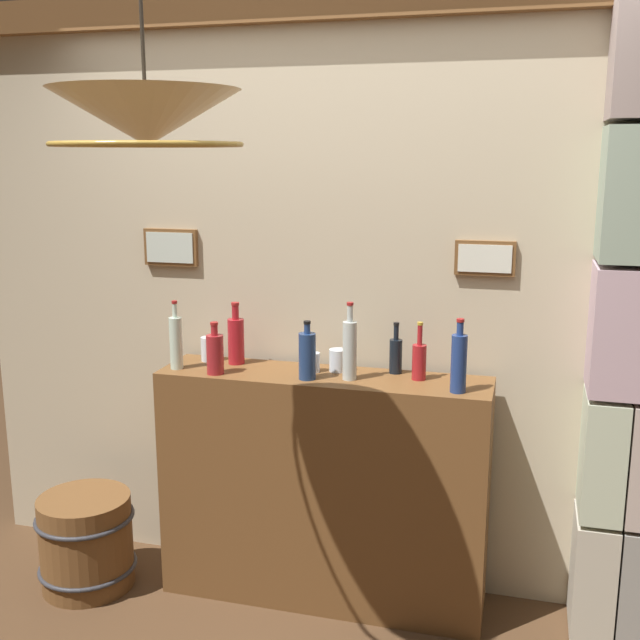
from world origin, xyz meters
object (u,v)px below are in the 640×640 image
object	(u,v)px
liquor_bottle_amaro	(176,342)
glass_tumbler_rocks	(338,360)
liquor_bottle_sherry	(459,362)
liquor_bottle_scotch	(396,354)
liquor_bottle_rye	(419,360)
liquor_bottle_whiskey	(215,353)
liquor_bottle_rum	(236,339)
wooden_barrel	(86,541)
glass_tumbler_shot	(313,362)
liquor_bottle_mezcal	(350,349)
liquor_bottle_bourbon	(307,355)
glass_tumbler_highball	(208,349)
pendant_lamp	(146,120)

from	to	relation	value
liquor_bottle_amaro	glass_tumbler_rocks	xyz separation A→B (m)	(0.69, 0.15, -0.07)
liquor_bottle_sherry	liquor_bottle_scotch	distance (m)	0.35
liquor_bottle_rye	liquor_bottle_whiskey	bearing A→B (deg)	-170.33
liquor_bottle_sherry	liquor_bottle_whiskey	world-z (taller)	liquor_bottle_sherry
liquor_bottle_rum	wooden_barrel	size ratio (longest dim) A/B	0.63
liquor_bottle_rye	liquor_bottle_amaro	distance (m)	1.05
glass_tumbler_shot	liquor_bottle_rum	bearing A→B (deg)	173.97
liquor_bottle_mezcal	liquor_bottle_rye	size ratio (longest dim) A/B	1.34
liquor_bottle_mezcal	liquor_bottle_amaro	bearing A→B (deg)	-177.02
liquor_bottle_mezcal	liquor_bottle_whiskey	size ratio (longest dim) A/B	1.45
liquor_bottle_bourbon	liquor_bottle_mezcal	bearing A→B (deg)	13.75
glass_tumbler_rocks	liquor_bottle_rye	bearing A→B (deg)	-5.08
liquor_bottle_bourbon	glass_tumbler_highball	bearing A→B (deg)	162.86
glass_tumbler_rocks	glass_tumbler_highball	size ratio (longest dim) A/B	0.88
liquor_bottle_rum	liquor_bottle_scotch	world-z (taller)	liquor_bottle_rum
liquor_bottle_amaro	glass_tumbler_highball	distance (m)	0.19
glass_tumbler_shot	pendant_lamp	world-z (taller)	pendant_lamp
liquor_bottle_amaro	wooden_barrel	world-z (taller)	liquor_bottle_amaro
liquor_bottle_mezcal	wooden_barrel	distance (m)	1.53
liquor_bottle_bourbon	glass_tumbler_shot	bearing A→B (deg)	93.26
liquor_bottle_bourbon	wooden_barrel	bearing A→B (deg)	-172.65
liquor_bottle_whiskey	pendant_lamp	xyz separation A→B (m)	(0.12, -0.74, 0.93)
liquor_bottle_mezcal	pendant_lamp	world-z (taller)	pendant_lamp
glass_tumbler_shot	wooden_barrel	bearing A→B (deg)	-166.63
glass_tumbler_shot	liquor_bottle_sherry	bearing A→B (deg)	-11.20
liquor_bottle_bourbon	liquor_bottle_whiskey	size ratio (longest dim) A/B	1.10
pendant_lamp	wooden_barrel	xyz separation A→B (m)	(-0.74, 0.64, -1.84)
liquor_bottle_whiskey	liquor_bottle_scotch	xyz separation A→B (m)	(0.74, 0.21, -0.01)
liquor_bottle_rye	liquor_bottle_mezcal	bearing A→B (deg)	-165.03
glass_tumbler_highball	glass_tumbler_shot	xyz separation A→B (m)	(0.51, -0.05, -0.01)
liquor_bottle_bourbon	glass_tumbler_shot	xyz separation A→B (m)	(-0.01, 0.11, -0.06)
glass_tumbler_shot	liquor_bottle_rye	bearing A→B (deg)	0.87
wooden_barrel	liquor_bottle_bourbon	bearing A→B (deg)	7.35
liquor_bottle_rum	liquor_bottle_rye	bearing A→B (deg)	-2.22
liquor_bottle_mezcal	wooden_barrel	world-z (taller)	liquor_bottle_mezcal
liquor_bottle_sherry	liquor_bottle_mezcal	xyz separation A→B (m)	(-0.45, 0.06, 0.01)
liquor_bottle_whiskey	wooden_barrel	world-z (taller)	liquor_bottle_whiskey
liquor_bottle_whiskey	glass_tumbler_rocks	size ratio (longest dim) A/B	2.33
liquor_bottle_rye	liquor_bottle_whiskey	xyz separation A→B (m)	(-0.85, -0.14, 0.01)
liquor_bottle_bourbon	liquor_bottle_sherry	bearing A→B (deg)	-1.40
liquor_bottle_amaro	glass_tumbler_rocks	world-z (taller)	liquor_bottle_amaro
liquor_bottle_amaro	glass_tumbler_shot	bearing A→B (deg)	10.34
liquor_bottle_sherry	liquor_bottle_rye	xyz separation A→B (m)	(-0.17, 0.13, -0.04)
liquor_bottle_scotch	liquor_bottle_whiskey	bearing A→B (deg)	-163.92
glass_tumbler_rocks	wooden_barrel	size ratio (longest dim) A/B	0.22
liquor_bottle_bourbon	wooden_barrel	size ratio (longest dim) A/B	0.56
liquor_bottle_rye	liquor_bottle_amaro	xyz separation A→B (m)	(-1.04, -0.11, 0.04)
liquor_bottle_mezcal	glass_tumbler_rocks	world-z (taller)	liquor_bottle_mezcal
liquor_bottle_rye	wooden_barrel	bearing A→B (deg)	-170.43
liquor_bottle_mezcal	liquor_bottle_amaro	world-z (taller)	liquor_bottle_mezcal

